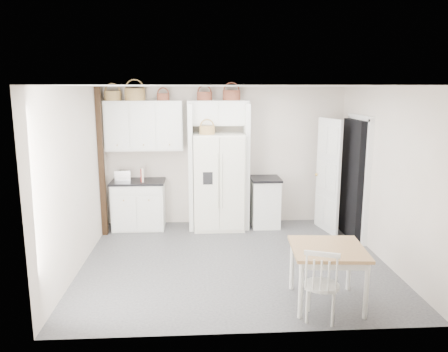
{
  "coord_description": "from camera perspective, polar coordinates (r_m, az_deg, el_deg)",
  "views": [
    {
      "loc": [
        -0.53,
        -6.21,
        2.57
      ],
      "look_at": [
        -0.13,
        0.4,
        1.23
      ],
      "focal_mm": 35.0,
      "sensor_mm": 36.0,
      "label": 1
    }
  ],
  "objects": [
    {
      "name": "counter_left",
      "position": [
        8.17,
        -11.17,
        -0.73
      ],
      "size": [
        0.97,
        0.63,
        0.04
      ],
      "primitive_type": "cube",
      "color": "black",
      "rests_on": "base_cab_left"
    },
    {
      "name": "toaster",
      "position": [
        8.19,
        -13.05,
        0.06
      ],
      "size": [
        0.29,
        0.17,
        0.19
      ],
      "primitive_type": "cube",
      "rotation": [
        0.0,
        0.0,
        0.03
      ],
      "color": "silver",
      "rests_on": "counter_left"
    },
    {
      "name": "wall_left",
      "position": [
        6.57,
        -18.59,
        -0.34
      ],
      "size": [
        0.0,
        4.0,
        4.0
      ],
      "primitive_type": "plane",
      "rotation": [
        1.57,
        0.0,
        1.57
      ],
      "color": "beige",
      "rests_on": "floor"
    },
    {
      "name": "doorway_void",
      "position": [
        7.85,
        16.63,
        -0.43
      ],
      "size": [
        0.18,
        0.85,
        2.05
      ],
      "primitive_type": "cube",
      "color": "black",
      "rests_on": "floor"
    },
    {
      "name": "basket_bridge_b",
      "position": [
        8.07,
        0.99,
        10.49
      ],
      "size": [
        0.32,
        0.32,
        0.18
      ],
      "primitive_type": "cylinder",
      "color": "maroon",
      "rests_on": "bridge_cabinet"
    },
    {
      "name": "wall_right",
      "position": [
        6.92,
        20.26,
        0.12
      ],
      "size": [
        0.0,
        4.0,
        4.0
      ],
      "primitive_type": "plane",
      "rotation": [
        1.57,
        0.0,
        -1.57
      ],
      "color": "beige",
      "rests_on": "floor"
    },
    {
      "name": "base_cab_right",
      "position": [
        8.29,
        5.37,
        -3.5
      ],
      "size": [
        0.51,
        0.61,
        0.89
      ],
      "primitive_type": "cube",
      "color": "white",
      "rests_on": "floor"
    },
    {
      "name": "basket_upper_b",
      "position": [
        8.12,
        -11.57,
        10.38
      ],
      "size": [
        0.37,
        0.37,
        0.22
      ],
      "primitive_type": "cylinder",
      "color": "olive",
      "rests_on": "upper_cabinet"
    },
    {
      "name": "cookbook_cream",
      "position": [
        8.05,
        -10.65,
        0.19
      ],
      "size": [
        0.08,
        0.18,
        0.26
      ],
      "primitive_type": "cube",
      "rotation": [
        0.0,
        0.0,
        0.25
      ],
      "color": "beige",
      "rests_on": "counter_left"
    },
    {
      "name": "cookbook_red",
      "position": [
        8.05,
        -10.64,
        0.13
      ],
      "size": [
        0.04,
        0.16,
        0.24
      ],
      "primitive_type": "cube",
      "rotation": [
        0.0,
        0.0,
        -0.01
      ],
      "color": "#970B0A",
      "rests_on": "counter_left"
    },
    {
      "name": "basket_upper_a",
      "position": [
        8.19,
        -14.34,
        10.11
      ],
      "size": [
        0.3,
        0.3,
        0.17
      ],
      "primitive_type": "cylinder",
      "color": "olive",
      "rests_on": "upper_cabinet"
    },
    {
      "name": "wall_back",
      "position": [
        8.33,
        0.21,
        2.63
      ],
      "size": [
        4.5,
        0.0,
        4.5
      ],
      "primitive_type": "plane",
      "rotation": [
        1.57,
        0.0,
        0.0
      ],
      "color": "beige",
      "rests_on": "floor"
    },
    {
      "name": "basket_bridge_a",
      "position": [
        8.05,
        -2.56,
        10.37
      ],
      "size": [
        0.27,
        0.27,
        0.15
      ],
      "primitive_type": "cylinder",
      "color": "maroon",
      "rests_on": "bridge_cabinet"
    },
    {
      "name": "base_cab_left",
      "position": [
        8.27,
        -11.05,
        -3.79
      ],
      "size": [
        0.93,
        0.59,
        0.87
      ],
      "primitive_type": "cube",
      "color": "white",
      "rests_on": "floor"
    },
    {
      "name": "upper_cabinet",
      "position": [
        8.13,
        -10.39,
        6.49
      ],
      "size": [
        1.4,
        0.34,
        0.9
      ],
      "primitive_type": "cube",
      "color": "white",
      "rests_on": "wall_back"
    },
    {
      "name": "ceiling",
      "position": [
        6.24,
        1.42,
        11.67
      ],
      "size": [
        4.5,
        4.5,
        0.0
      ],
      "primitive_type": "plane",
      "color": "white",
      "rests_on": "wall_back"
    },
    {
      "name": "windsor_chair",
      "position": [
        5.14,
        12.62,
        -13.76
      ],
      "size": [
        0.5,
        0.48,
        0.81
      ],
      "primitive_type": "cube",
      "rotation": [
        0.0,
        0.0,
        -0.35
      ],
      "color": "white",
      "rests_on": "floor"
    },
    {
      "name": "trim_post",
      "position": [
        7.85,
        -15.72,
        1.66
      ],
      "size": [
        0.09,
        0.09,
        2.6
      ],
      "primitive_type": "cube",
      "color": "black",
      "rests_on": "floor"
    },
    {
      "name": "floor",
      "position": [
        6.74,
        1.31,
        -11.0
      ],
      "size": [
        4.5,
        4.5,
        0.0
      ],
      "primitive_type": "plane",
      "color": "#343437",
      "rests_on": "ground"
    },
    {
      "name": "fridge_panel_left",
      "position": [
        8.04,
        -4.35,
        1.2
      ],
      "size": [
        0.08,
        0.6,
        2.3
      ],
      "primitive_type": "cube",
      "color": "white",
      "rests_on": "floor"
    },
    {
      "name": "door_slab",
      "position": [
        8.05,
        13.42,
        0.02
      ],
      "size": [
        0.21,
        0.79,
        2.05
      ],
      "primitive_type": "cube",
      "rotation": [
        0.0,
        0.0,
        -1.36
      ],
      "color": "white",
      "rests_on": "floor"
    },
    {
      "name": "bridge_cabinet",
      "position": [
        8.06,
        -0.78,
        8.24
      ],
      "size": [
        1.12,
        0.34,
        0.45
      ],
      "primitive_type": "cube",
      "color": "white",
      "rests_on": "wall_back"
    },
    {
      "name": "basket_fridge_a",
      "position": [
        7.79,
        -2.22,
        6.01
      ],
      "size": [
        0.27,
        0.27,
        0.15
      ],
      "primitive_type": "cylinder",
      "color": "olive",
      "rests_on": "refrigerator"
    },
    {
      "name": "fridge_panel_right",
      "position": [
        8.09,
        2.89,
        1.28
      ],
      "size": [
        0.08,
        0.6,
        2.3
      ],
      "primitive_type": "cube",
      "color": "white",
      "rests_on": "floor"
    },
    {
      "name": "basket_upper_c",
      "position": [
        8.07,
        -7.95,
        10.19
      ],
      "size": [
        0.23,
        0.23,
        0.13
      ],
      "primitive_type": "cylinder",
      "color": "maroon",
      "rests_on": "upper_cabinet"
    },
    {
      "name": "counter_right",
      "position": [
        8.18,
        5.43,
        -0.35
      ],
      "size": [
        0.55,
        0.65,
        0.04
      ],
      "primitive_type": "cube",
      "color": "black",
      "rests_on": "base_cab_right"
    },
    {
      "name": "dining_table",
      "position": [
        5.54,
        13.26,
        -12.5
      ],
      "size": [
        0.92,
        0.92,
        0.71
      ],
      "primitive_type": "cube",
      "rotation": [
        0.0,
        0.0,
        -0.08
      ],
      "color": "#A47A44",
      "rests_on": "floor"
    },
    {
      "name": "refrigerator",
      "position": [
        8.04,
        -0.7,
        -0.7
      ],
      "size": [
        0.91,
        0.73,
        1.77
      ],
      "primitive_type": "cube",
      "color": "white",
      "rests_on": "floor"
    }
  ]
}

